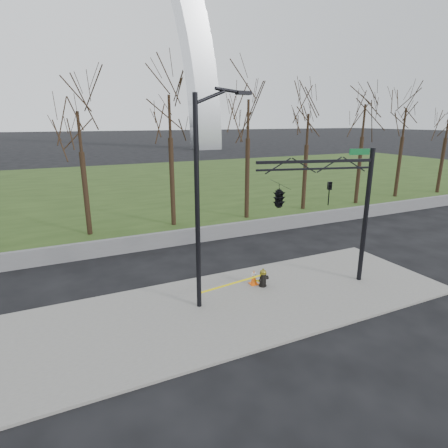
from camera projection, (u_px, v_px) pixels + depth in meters
name	position (u px, v px, depth m)	size (l,w,h in m)	color
ground	(239.00, 305.00, 14.59)	(500.00, 500.00, 0.00)	black
sidewalk	(240.00, 304.00, 14.58)	(18.00, 6.00, 0.10)	slate
grass_strip	(114.00, 186.00, 40.63)	(120.00, 40.00, 0.06)	#283E16
guardrail	(176.00, 238.00, 21.41)	(60.00, 0.30, 0.90)	#59595B
tree_row	(210.00, 156.00, 25.36)	(53.95, 4.00, 9.42)	black
fire_hydrant	(263.00, 278.00, 15.93)	(0.52, 0.34, 0.83)	black
traffic_cone	(254.00, 277.00, 16.12)	(0.38, 0.38, 0.69)	#F65C0C
street_light	(202.00, 190.00, 13.18)	(2.38, 0.51, 8.21)	black
traffic_signal_mast	(297.00, 195.00, 14.99)	(4.96, 2.54, 6.00)	black
caution_tape	(236.00, 283.00, 15.15)	(3.17, 0.80, 0.43)	yellow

